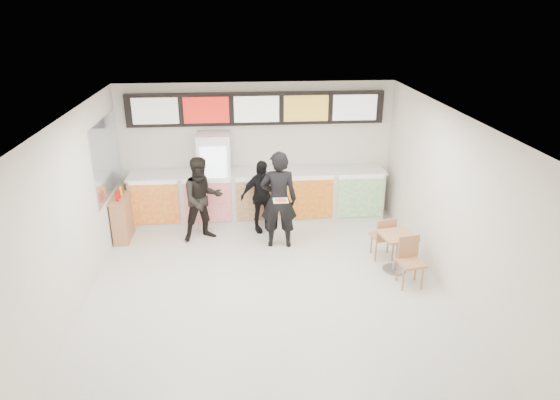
{
  "coord_description": "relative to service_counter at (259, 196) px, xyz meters",
  "views": [
    {
      "loc": [
        -0.4,
        -7.19,
        4.59
      ],
      "look_at": [
        0.31,
        1.2,
        1.22
      ],
      "focal_mm": 32.0,
      "sensor_mm": 36.0,
      "label": 1
    }
  ],
  "objects": [
    {
      "name": "service_counter",
      "position": [
        0.0,
        0.0,
        0.0
      ],
      "size": [
        5.56,
        0.77,
        1.14
      ],
      "color": "silver",
      "rests_on": "floor"
    },
    {
      "name": "customer_mid",
      "position": [
        0.04,
        -0.54,
        0.21
      ],
      "size": [
        0.99,
        0.66,
        1.56
      ],
      "primitive_type": "imported",
      "rotation": [
        0.0,
        0.0,
        0.34
      ],
      "color": "black",
      "rests_on": "floor"
    },
    {
      "name": "menu_board",
      "position": [
        0.0,
        0.32,
        1.88
      ],
      "size": [
        5.5,
        0.14,
        0.7
      ],
      "color": "black",
      "rests_on": "wall_back"
    },
    {
      "name": "mirror_panel",
      "position": [
        -2.99,
        -0.64,
        1.18
      ],
      "size": [
        0.01,
        2.0,
        1.5
      ],
      "primitive_type": "cube",
      "color": "#B2B7BF",
      "rests_on": "wall_left"
    },
    {
      "name": "ceiling",
      "position": [
        -0.0,
        -3.09,
        2.43
      ],
      "size": [
        7.0,
        7.0,
        0.0
      ],
      "primitive_type": "plane",
      "rotation": [
        3.14,
        0.0,
        0.0
      ],
      "color": "white",
      "rests_on": "wall_back"
    },
    {
      "name": "cafe_table",
      "position": [
        2.36,
        -2.48,
        -0.07
      ],
      "size": [
        0.68,
        1.52,
        0.86
      ],
      "rotation": [
        0.0,
        0.0,
        0.18
      ],
      "color": "#AA744D",
      "rests_on": "floor"
    },
    {
      "name": "wall_back",
      "position": [
        -0.0,
        0.41,
        0.93
      ],
      "size": [
        6.0,
        0.0,
        6.0
      ],
      "primitive_type": "plane",
      "rotation": [
        1.57,
        0.0,
        0.0
      ],
      "color": "silver",
      "rests_on": "floor"
    },
    {
      "name": "floor",
      "position": [
        -0.0,
        -3.09,
        -0.57
      ],
      "size": [
        7.0,
        7.0,
        0.0
      ],
      "primitive_type": "plane",
      "color": "beige",
      "rests_on": "ground"
    },
    {
      "name": "wall_right",
      "position": [
        3.0,
        -3.09,
        0.93
      ],
      "size": [
        0.0,
        7.0,
        7.0
      ],
      "primitive_type": "plane",
      "rotation": [
        1.57,
        0.0,
        -1.57
      ],
      "color": "silver",
      "rests_on": "floor"
    },
    {
      "name": "condiment_ledge",
      "position": [
        -2.82,
        -0.7,
        -0.11
      ],
      "size": [
        0.33,
        0.81,
        1.09
      ],
      "color": "#AA744D",
      "rests_on": "floor"
    },
    {
      "name": "pizza_slice",
      "position": [
        0.34,
        -1.74,
        0.58
      ],
      "size": [
        0.36,
        0.36,
        0.02
      ],
      "color": "beige",
      "rests_on": "customer_main"
    },
    {
      "name": "customer_main",
      "position": [
        0.34,
        -1.29,
        0.41
      ],
      "size": [
        0.75,
        0.53,
        1.97
      ],
      "primitive_type": "imported",
      "rotation": [
        0.0,
        0.0,
        3.06
      ],
      "color": "black",
      "rests_on": "floor"
    },
    {
      "name": "drinks_fridge",
      "position": [
        -0.93,
        0.02,
        0.43
      ],
      "size": [
        0.7,
        0.67,
        2.0
      ],
      "color": "white",
      "rests_on": "floor"
    },
    {
      "name": "wall_left",
      "position": [
        -3.0,
        -3.09,
        0.93
      ],
      "size": [
        0.0,
        7.0,
        7.0
      ],
      "primitive_type": "plane",
      "rotation": [
        1.57,
        0.0,
        1.57
      ],
      "color": "silver",
      "rests_on": "floor"
    },
    {
      "name": "customer_left",
      "position": [
        -1.17,
        -0.85,
        0.3
      ],
      "size": [
        1.02,
        0.91,
        1.75
      ],
      "primitive_type": "imported",
      "rotation": [
        0.0,
        0.0,
        0.34
      ],
      "color": "black",
      "rests_on": "floor"
    }
  ]
}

